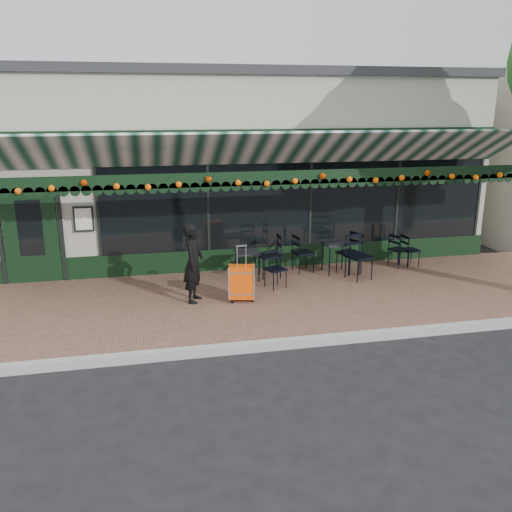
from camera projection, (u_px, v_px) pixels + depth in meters
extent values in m
plane|color=black|center=(300.00, 344.00, 9.07)|extent=(80.00, 80.00, 0.00)
cube|color=brown|center=(271.00, 300.00, 10.93)|extent=(18.00, 4.00, 0.15)
cube|color=#9E9E99|center=(301.00, 342.00, 8.98)|extent=(18.00, 0.16, 0.15)
cube|color=#A7A490|center=(224.00, 161.00, 15.99)|extent=(12.00, 8.00, 4.50)
cube|color=black|center=(302.00, 203.00, 12.61)|extent=(9.20, 0.04, 2.00)
cube|color=black|center=(31.00, 232.00, 11.51)|extent=(1.10, 0.07, 2.20)
cube|color=silver|center=(84.00, 219.00, 11.63)|extent=(0.42, 0.04, 0.55)
cube|color=black|center=(266.00, 178.00, 10.78)|extent=(12.00, 0.03, 0.28)
cylinder|color=orange|center=(267.00, 180.00, 10.73)|extent=(11.60, 0.12, 0.12)
imported|color=black|center=(193.00, 263.00, 10.44)|extent=(0.54, 0.66, 1.57)
cube|color=#F64D07|center=(242.00, 282.00, 10.55)|extent=(0.54, 0.37, 0.65)
cube|color=black|center=(242.00, 299.00, 10.64)|extent=(0.54, 0.37, 0.07)
cube|color=silver|center=(241.00, 256.00, 10.40)|extent=(0.22, 0.08, 0.40)
cube|color=black|center=(337.00, 243.00, 12.26)|extent=(0.58, 0.58, 0.04)
cylinder|color=black|center=(330.00, 262.00, 12.08)|extent=(0.03, 0.03, 0.68)
cylinder|color=black|center=(350.00, 260.00, 12.18)|extent=(0.03, 0.03, 0.68)
cylinder|color=black|center=(322.00, 256.00, 12.54)|extent=(0.03, 0.03, 0.68)
cylinder|color=black|center=(342.00, 255.00, 12.63)|extent=(0.03, 0.03, 0.68)
cube|color=black|center=(247.00, 252.00, 11.79)|extent=(0.52, 0.52, 0.03)
cylinder|color=black|center=(239.00, 270.00, 11.63)|extent=(0.03, 0.03, 0.60)
cylinder|color=black|center=(259.00, 268.00, 11.72)|extent=(0.03, 0.03, 0.60)
cylinder|color=black|center=(236.00, 264.00, 12.03)|extent=(0.03, 0.03, 0.60)
cylinder|color=black|center=(255.00, 263.00, 12.12)|extent=(0.03, 0.03, 0.60)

